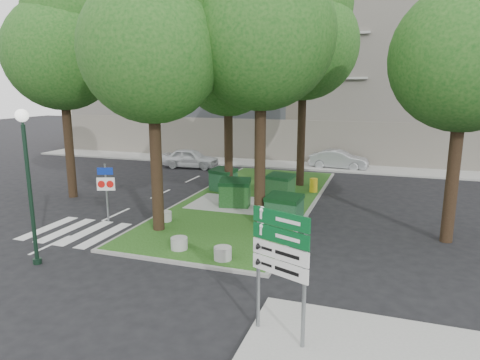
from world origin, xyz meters
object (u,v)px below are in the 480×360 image
at_px(tree_median_near_left, 154,36).
at_px(car_white, 191,158).
at_px(tree_median_mid, 230,58).
at_px(car_silver, 339,160).
at_px(bollard_mid, 179,243).
at_px(tree_street_right, 470,43).
at_px(street_lamp, 28,169).
at_px(bollard_right, 223,253).
at_px(tree_street_left, 63,43).
at_px(dumpster_c, 280,186).
at_px(bollard_left, 165,216).
at_px(dumpster_a, 223,180).
at_px(dumpster_b, 235,193).
at_px(tree_median_near_right, 264,20).
at_px(tree_median_far, 306,34).
at_px(litter_bin, 314,185).
at_px(traffic_sign_pole, 106,185).
at_px(dumpster_d, 284,210).
at_px(directional_sign, 281,255).

height_order(tree_median_near_left, car_white, tree_median_near_left).
height_order(tree_median_mid, car_silver, tree_median_mid).
bearing_deg(bollard_mid, tree_street_right, 25.26).
distance_m(tree_median_mid, street_lamp, 11.57).
relative_size(bollard_right, car_white, 0.15).
bearing_deg(tree_street_left, bollard_right, -28.22).
distance_m(tree_median_near_left, car_silver, 17.95).
distance_m(bollard_right, car_white, 17.11).
bearing_deg(dumpster_c, tree_median_mid, -167.77).
height_order(tree_median_near_left, bollard_left, tree_median_near_left).
xyz_separation_m(dumpster_a, dumpster_c, (3.20, -0.31, -0.02)).
bearing_deg(dumpster_b, car_silver, 62.94).
bearing_deg(dumpster_a, car_white, 149.44).
distance_m(tree_median_near_left, tree_median_near_right, 4.09).
distance_m(tree_median_far, car_white, 11.99).
distance_m(tree_median_near_left, tree_street_left, 7.83).
bearing_deg(tree_median_near_right, litter_bin, 79.59).
height_order(bollard_left, traffic_sign_pole, traffic_sign_pole).
bearing_deg(dumpster_b, litter_bin, 42.25).
distance_m(bollard_mid, car_white, 16.01).
bearing_deg(litter_bin, bollard_right, -97.07).
distance_m(tree_median_far, street_lamp, 15.69).
xyz_separation_m(dumpster_a, dumpster_d, (4.41, -4.70, 0.02)).
relative_size(dumpster_b, bollard_mid, 2.75).
distance_m(tree_median_near_right, dumpster_a, 9.33).
height_order(tree_median_near_left, street_lamp, tree_median_near_left).
height_order(dumpster_b, dumpster_c, dumpster_b).
height_order(tree_median_far, bollard_left, tree_median_far).
bearing_deg(tree_median_near_left, bollard_mid, -46.27).
xyz_separation_m(tree_median_near_right, street_lamp, (-5.76, -6.05, -4.90)).
height_order(tree_street_right, dumpster_b, tree_street_right).
relative_size(tree_median_near_left, directional_sign, 3.65).
bearing_deg(tree_median_far, dumpster_c, -99.12).
bearing_deg(car_silver, litter_bin, -178.65).
height_order(tree_street_left, dumpster_b, tree_street_left).
xyz_separation_m(bollard_right, street_lamp, (-5.61, -1.99, 2.76)).
bearing_deg(litter_bin, directional_sign, -83.78).
bearing_deg(tree_street_right, bollard_left, -172.00).
bearing_deg(tree_median_mid, car_silver, 63.97).
distance_m(dumpster_d, bollard_right, 4.21).
height_order(bollard_right, street_lamp, street_lamp).
bearing_deg(tree_street_left, tree_median_near_right, -8.13).
height_order(tree_street_left, litter_bin, tree_street_left).
xyz_separation_m(bollard_left, traffic_sign_pole, (-2.40, -0.53, 1.27)).
distance_m(bollard_right, street_lamp, 6.56).
relative_size(dumpster_d, litter_bin, 2.10).
relative_size(dumpster_b, car_white, 0.39).
xyz_separation_m(street_lamp, directional_sign, (8.37, -1.66, -1.05)).
xyz_separation_m(tree_median_near_right, bollard_left, (-3.88, -1.03, -7.67)).
distance_m(street_lamp, car_silver, 21.36).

